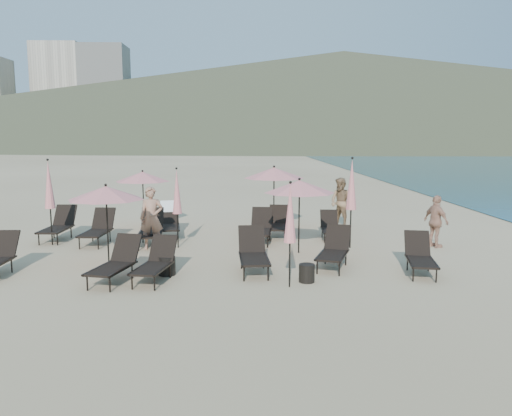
{
  "coord_description": "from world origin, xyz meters",
  "views": [
    {
      "loc": [
        -0.12,
        -11.45,
        3.23
      ],
      "look_at": [
        0.2,
        3.5,
        1.1
      ],
      "focal_mm": 35.0,
      "sensor_mm": 36.0,
      "label": 1
    }
  ],
  "objects_px": {
    "lounger_11": "(330,227)",
    "umbrella_closed_1": "(352,185)",
    "umbrella_closed_2": "(49,185)",
    "beachgoer_b": "(341,202)",
    "umbrella_open_3": "(274,173)",
    "beachgoer_c": "(436,221)",
    "lounger_3": "(253,252)",
    "lounger_4": "(334,249)",
    "lounger_8": "(169,220)",
    "umbrella_open_1": "(299,187)",
    "lounger_10": "(278,223)",
    "lounger_6": "(98,228)",
    "lounger_5": "(420,256)",
    "umbrella_open_2": "(143,177)",
    "umbrella_closed_0": "(290,214)",
    "umbrella_closed_3": "(177,192)",
    "lounger_7": "(151,229)",
    "lounger_2": "(156,262)",
    "lounger_12": "(59,225)",
    "lounger_1": "(116,262)",
    "beachgoer_a": "(152,218)",
    "side_table_1": "(307,273)",
    "umbrella_open_0": "(106,193)",
    "lounger_9": "(260,227)",
    "side_table_0": "(167,266)"
  },
  "relations": [
    {
      "from": "lounger_5",
      "to": "beachgoer_c",
      "type": "distance_m",
      "value": 3.19
    },
    {
      "from": "umbrella_closed_0",
      "to": "umbrella_closed_1",
      "type": "bearing_deg",
      "value": 60.9
    },
    {
      "from": "lounger_4",
      "to": "umbrella_open_0",
      "type": "xyz_separation_m",
      "value": [
        -5.75,
        0.48,
        1.38
      ]
    },
    {
      "from": "umbrella_closed_1",
      "to": "umbrella_closed_2",
      "type": "distance_m",
      "value": 8.93
    },
    {
      "from": "umbrella_open_1",
      "to": "umbrella_closed_1",
      "type": "bearing_deg",
      "value": 20.74
    },
    {
      "from": "lounger_3",
      "to": "lounger_4",
      "type": "xyz_separation_m",
      "value": [
        2.03,
        0.37,
        -0.02
      ]
    },
    {
      "from": "lounger_4",
      "to": "lounger_7",
      "type": "distance_m",
      "value": 5.78
    },
    {
      "from": "lounger_5",
      "to": "lounger_8",
      "type": "distance_m",
      "value": 8.11
    },
    {
      "from": "lounger_6",
      "to": "beachgoer_c",
      "type": "distance_m",
      "value": 10.15
    },
    {
      "from": "lounger_8",
      "to": "umbrella_open_1",
      "type": "height_order",
      "value": "umbrella_open_1"
    },
    {
      "from": "lounger_2",
      "to": "beachgoer_a",
      "type": "relative_size",
      "value": 0.93
    },
    {
      "from": "lounger_1",
      "to": "umbrella_closed_2",
      "type": "height_order",
      "value": "umbrella_closed_2"
    },
    {
      "from": "lounger_2",
      "to": "lounger_12",
      "type": "xyz_separation_m",
      "value": [
        -3.88,
        4.61,
        0.05
      ]
    },
    {
      "from": "lounger_3",
      "to": "umbrella_closed_3",
      "type": "bearing_deg",
      "value": 125.66
    },
    {
      "from": "lounger_11",
      "to": "umbrella_open_2",
      "type": "relative_size",
      "value": 0.74
    },
    {
      "from": "lounger_5",
      "to": "lounger_2",
      "type": "bearing_deg",
      "value": -165.16
    },
    {
      "from": "lounger_8",
      "to": "beachgoer_a",
      "type": "xyz_separation_m",
      "value": [
        -0.22,
        -1.85,
        0.39
      ]
    },
    {
      "from": "umbrella_open_2",
      "to": "umbrella_closed_0",
      "type": "distance_m",
      "value": 8.64
    },
    {
      "from": "beachgoer_b",
      "to": "umbrella_open_2",
      "type": "bearing_deg",
      "value": -131.26
    },
    {
      "from": "lounger_3",
      "to": "umbrella_open_2",
      "type": "bearing_deg",
      "value": 119.19
    },
    {
      "from": "umbrella_open_2",
      "to": "umbrella_open_1",
      "type": "bearing_deg",
      "value": -38.48
    },
    {
      "from": "lounger_10",
      "to": "umbrella_closed_2",
      "type": "xyz_separation_m",
      "value": [
        -6.9,
        -1.19,
        1.36
      ]
    },
    {
      "from": "lounger_6",
      "to": "side_table_1",
      "type": "height_order",
      "value": "lounger_6"
    },
    {
      "from": "lounger_7",
      "to": "lounger_11",
      "type": "height_order",
      "value": "lounger_7"
    },
    {
      "from": "lounger_9",
      "to": "side_table_1",
      "type": "xyz_separation_m",
      "value": [
        0.91,
        -4.36,
        -0.26
      ]
    },
    {
      "from": "lounger_10",
      "to": "side_table_0",
      "type": "xyz_separation_m",
      "value": [
        -2.91,
        -4.59,
        -0.23
      ]
    },
    {
      "from": "lounger_1",
      "to": "umbrella_open_1",
      "type": "distance_m",
      "value": 5.36
    },
    {
      "from": "lounger_1",
      "to": "beachgoer_c",
      "type": "xyz_separation_m",
      "value": [
        8.54,
        3.33,
        0.33
      ]
    },
    {
      "from": "lounger_3",
      "to": "lounger_7",
      "type": "relative_size",
      "value": 0.97
    },
    {
      "from": "lounger_4",
      "to": "lounger_5",
      "type": "bearing_deg",
      "value": 1.83
    },
    {
      "from": "lounger_4",
      "to": "lounger_8",
      "type": "xyz_separation_m",
      "value": [
        -4.72,
        4.0,
        0.07
      ]
    },
    {
      "from": "umbrella_closed_2",
      "to": "beachgoer_a",
      "type": "relative_size",
      "value": 1.43
    },
    {
      "from": "umbrella_open_3",
      "to": "beachgoer_c",
      "type": "distance_m",
      "value": 5.61
    },
    {
      "from": "lounger_2",
      "to": "umbrella_open_3",
      "type": "xyz_separation_m",
      "value": [
        3.04,
        6.22,
        1.56
      ]
    },
    {
      "from": "umbrella_open_2",
      "to": "umbrella_closed_3",
      "type": "height_order",
      "value": "umbrella_closed_3"
    },
    {
      "from": "lounger_12",
      "to": "umbrella_closed_1",
      "type": "height_order",
      "value": "umbrella_closed_1"
    },
    {
      "from": "lounger_10",
      "to": "umbrella_closed_1",
      "type": "distance_m",
      "value": 3.05
    },
    {
      "from": "lounger_4",
      "to": "side_table_1",
      "type": "xyz_separation_m",
      "value": [
        -0.84,
        -1.3,
        -0.25
      ]
    },
    {
      "from": "lounger_7",
      "to": "beachgoer_c",
      "type": "bearing_deg",
      "value": -8.88
    },
    {
      "from": "umbrella_open_1",
      "to": "beachgoer_c",
      "type": "xyz_separation_m",
      "value": [
        4.12,
        0.65,
        -1.1
      ]
    },
    {
      "from": "lounger_4",
      "to": "lounger_8",
      "type": "height_order",
      "value": "lounger_8"
    },
    {
      "from": "lounger_11",
      "to": "side_table_1",
      "type": "relative_size",
      "value": 3.73
    },
    {
      "from": "lounger_10",
      "to": "lounger_2",
      "type": "bearing_deg",
      "value": -114.93
    },
    {
      "from": "lounger_4",
      "to": "lounger_12",
      "type": "xyz_separation_m",
      "value": [
        -8.13,
        3.53,
        0.03
      ]
    },
    {
      "from": "umbrella_open_0",
      "to": "beachgoer_b",
      "type": "relative_size",
      "value": 1.16
    },
    {
      "from": "lounger_11",
      "to": "umbrella_closed_1",
      "type": "height_order",
      "value": "umbrella_closed_1"
    },
    {
      "from": "lounger_7",
      "to": "lounger_8",
      "type": "relative_size",
      "value": 1.0
    },
    {
      "from": "lounger_12",
      "to": "beachgoer_c",
      "type": "relative_size",
      "value": 1.17
    },
    {
      "from": "umbrella_closed_2",
      "to": "beachgoer_b",
      "type": "xyz_separation_m",
      "value": [
        9.3,
        2.91,
        -0.92
      ]
    },
    {
      "from": "umbrella_closed_1",
      "to": "umbrella_closed_3",
      "type": "xyz_separation_m",
      "value": [
        -5.06,
        0.17,
        -0.21
      ]
    }
  ]
}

